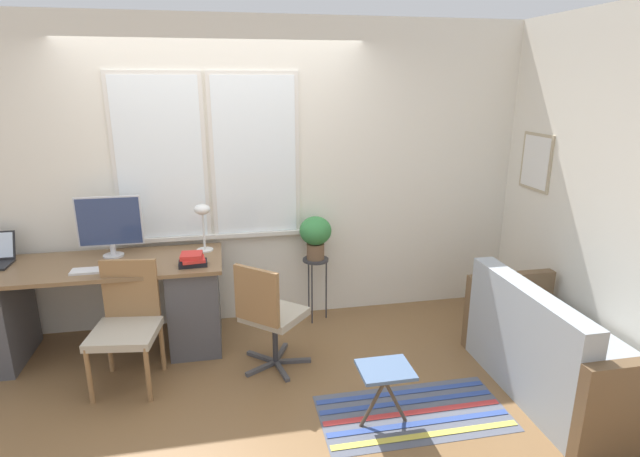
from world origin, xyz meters
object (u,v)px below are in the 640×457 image
(mouse, at_px, (144,265))
(folding_stool, at_px, (385,375))
(keyboard, at_px, (101,270))
(plant_stand, at_px, (316,267))
(potted_plant, at_px, (315,234))
(monitor, at_px, (110,224))
(couch_loveseat, at_px, (554,354))
(desk_chair_wooden, at_px, (127,322))
(office_chair_swivel, at_px, (269,314))
(book_stack, at_px, (193,260))
(desk_lamp, at_px, (203,216))

(mouse, bearing_deg, folding_stool, -36.55)
(folding_stool, bearing_deg, keyboard, 148.68)
(keyboard, bearing_deg, mouse, 4.24)
(plant_stand, relative_size, potted_plant, 1.52)
(monitor, bearing_deg, mouse, -48.23)
(monitor, relative_size, couch_loveseat, 0.35)
(desk_chair_wooden, bearing_deg, potted_plant, 33.08)
(keyboard, distance_m, folding_stool, 2.27)
(office_chair_swivel, bearing_deg, book_stack, 10.33)
(desk_chair_wooden, bearing_deg, keyboard, 131.49)
(desk_chair_wooden, height_order, office_chair_swivel, desk_chair_wooden)
(mouse, bearing_deg, book_stack, -5.00)
(monitor, xyz_separation_m, book_stack, (0.65, -0.35, -0.23))
(desk_chair_wooden, distance_m, couch_loveseat, 3.10)
(keyboard, relative_size, folding_stool, 1.02)
(office_chair_swivel, bearing_deg, folding_stool, 170.90)
(potted_plant, relative_size, folding_stool, 0.95)
(plant_stand, bearing_deg, folding_stool, -84.32)
(keyboard, bearing_deg, plant_stand, 13.34)
(couch_loveseat, height_order, plant_stand, couch_loveseat)
(book_stack, xyz_separation_m, folding_stool, (1.22, -1.15, -0.46))
(desk_chair_wooden, distance_m, office_chair_swivel, 1.04)
(keyboard, xyz_separation_m, desk_chair_wooden, (0.21, -0.31, -0.30))
(monitor, xyz_separation_m, keyboard, (-0.03, -0.34, -0.27))
(monitor, distance_m, book_stack, 0.77)
(book_stack, bearing_deg, folding_stool, -43.29)
(office_chair_swivel, bearing_deg, mouse, 19.88)
(couch_loveseat, relative_size, potted_plant, 3.66)
(monitor, bearing_deg, potted_plant, 2.61)
(book_stack, xyz_separation_m, potted_plant, (1.06, 0.42, 0.02))
(desk_chair_wooden, relative_size, folding_stool, 2.16)
(desk_lamp, bearing_deg, couch_loveseat, -29.13)
(desk_lamp, height_order, folding_stool, desk_lamp)
(desk_lamp, bearing_deg, monitor, -179.74)
(book_stack, distance_m, plant_stand, 1.18)
(office_chair_swivel, xyz_separation_m, plant_stand, (0.50, 0.76, 0.06))
(potted_plant, bearing_deg, desk_lamp, -175.61)
(desk_chair_wooden, bearing_deg, desk_lamp, 56.96)
(monitor, bearing_deg, keyboard, -95.26)
(book_stack, relative_size, folding_stool, 0.53)
(folding_stool, bearing_deg, mouse, 143.45)
(potted_plant, xyz_separation_m, folding_stool, (0.16, -1.57, -0.48))
(monitor, height_order, mouse, monitor)
(monitor, xyz_separation_m, desk_chair_wooden, (0.17, -0.65, -0.57))
(desk_lamp, distance_m, couch_loveseat, 2.92)
(desk_lamp, bearing_deg, book_stack, -103.67)
(book_stack, xyz_separation_m, plant_stand, (1.06, 0.42, -0.30))
(keyboard, height_order, potted_plant, potted_plant)
(couch_loveseat, xyz_separation_m, potted_plant, (-1.47, 1.44, 0.56))
(keyboard, bearing_deg, book_stack, -0.81)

